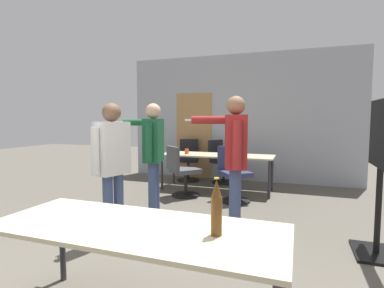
{
  "coord_description": "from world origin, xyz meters",
  "views": [
    {
      "loc": [
        1.3,
        -1.5,
        1.43
      ],
      "look_at": [
        -0.03,
        2.24,
        1.1
      ],
      "focal_mm": 28.0,
      "sensor_mm": 36.0,
      "label": 1
    }
  ],
  "objects_px": {
    "drink_cup": "(187,151)",
    "person_left_plaid": "(234,152)",
    "beer_bottle": "(216,208)",
    "person_far_watching": "(112,157)",
    "tv_screen": "(381,162)",
    "office_chair_far_left": "(221,163)",
    "office_chair_side_rolled": "(188,161)",
    "person_center_tall": "(153,148)",
    "office_chair_far_right": "(234,175)",
    "office_chair_mid_tucked": "(182,173)"
  },
  "relations": [
    {
      "from": "office_chair_side_rolled",
      "to": "office_chair_mid_tucked",
      "type": "relative_size",
      "value": 1.02
    },
    {
      "from": "person_center_tall",
      "to": "office_chair_side_rolled",
      "type": "height_order",
      "value": "person_center_tall"
    },
    {
      "from": "person_center_tall",
      "to": "office_chair_side_rolled",
      "type": "distance_m",
      "value": 2.66
    },
    {
      "from": "person_center_tall",
      "to": "office_chair_side_rolled",
      "type": "bearing_deg",
      "value": -3.35
    },
    {
      "from": "person_far_watching",
      "to": "person_left_plaid",
      "type": "height_order",
      "value": "person_left_plaid"
    },
    {
      "from": "office_chair_mid_tucked",
      "to": "drink_cup",
      "type": "height_order",
      "value": "office_chair_mid_tucked"
    },
    {
      "from": "person_center_tall",
      "to": "person_far_watching",
      "type": "height_order",
      "value": "person_center_tall"
    },
    {
      "from": "tv_screen",
      "to": "beer_bottle",
      "type": "relative_size",
      "value": 4.6
    },
    {
      "from": "person_center_tall",
      "to": "office_chair_far_left",
      "type": "relative_size",
      "value": 1.74
    },
    {
      "from": "office_chair_mid_tucked",
      "to": "person_left_plaid",
      "type": "bearing_deg",
      "value": -7.11
    },
    {
      "from": "office_chair_far_right",
      "to": "drink_cup",
      "type": "bearing_deg",
      "value": -64.85
    },
    {
      "from": "drink_cup",
      "to": "person_left_plaid",
      "type": "bearing_deg",
      "value": -55.72
    },
    {
      "from": "tv_screen",
      "to": "beer_bottle",
      "type": "bearing_deg",
      "value": -35.04
    },
    {
      "from": "office_chair_far_left",
      "to": "drink_cup",
      "type": "distance_m",
      "value": 1.04
    },
    {
      "from": "office_chair_side_rolled",
      "to": "office_chair_far_right",
      "type": "xyz_separation_m",
      "value": [
        1.36,
        -1.39,
        0.0
      ]
    },
    {
      "from": "office_chair_far_left",
      "to": "office_chair_side_rolled",
      "type": "distance_m",
      "value": 0.79
    },
    {
      "from": "office_chair_far_left",
      "to": "beer_bottle",
      "type": "xyz_separation_m",
      "value": [
        1.16,
        -4.8,
        0.44
      ]
    },
    {
      "from": "person_far_watching",
      "to": "beer_bottle",
      "type": "height_order",
      "value": "person_far_watching"
    },
    {
      "from": "office_chair_side_rolled",
      "to": "beer_bottle",
      "type": "bearing_deg",
      "value": 96.66
    },
    {
      "from": "office_chair_side_rolled",
      "to": "drink_cup",
      "type": "bearing_deg",
      "value": 92.48
    },
    {
      "from": "person_far_watching",
      "to": "drink_cup",
      "type": "height_order",
      "value": "person_far_watching"
    },
    {
      "from": "office_chair_side_rolled",
      "to": "drink_cup",
      "type": "relative_size",
      "value": 9.38
    },
    {
      "from": "tv_screen",
      "to": "beer_bottle",
      "type": "distance_m",
      "value": 2.21
    },
    {
      "from": "person_left_plaid",
      "to": "office_chair_side_rolled",
      "type": "relative_size",
      "value": 1.8
    },
    {
      "from": "person_left_plaid",
      "to": "office_chair_side_rolled",
      "type": "bearing_deg",
      "value": 15.17
    },
    {
      "from": "office_chair_far_left",
      "to": "drink_cup",
      "type": "height_order",
      "value": "office_chair_far_left"
    },
    {
      "from": "office_chair_mid_tucked",
      "to": "drink_cup",
      "type": "xyz_separation_m",
      "value": [
        -0.13,
        0.6,
        0.33
      ]
    },
    {
      "from": "tv_screen",
      "to": "person_center_tall",
      "type": "bearing_deg",
      "value": -98.06
    },
    {
      "from": "person_far_watching",
      "to": "drink_cup",
      "type": "distance_m",
      "value": 2.72
    },
    {
      "from": "drink_cup",
      "to": "beer_bottle",
      "type": "bearing_deg",
      "value": -66.98
    },
    {
      "from": "office_chair_far_right",
      "to": "person_center_tall",
      "type": "bearing_deg",
      "value": 13.26
    },
    {
      "from": "office_chair_far_right",
      "to": "drink_cup",
      "type": "distance_m",
      "value": 1.27
    },
    {
      "from": "person_left_plaid",
      "to": "office_chair_far_left",
      "type": "distance_m",
      "value": 3.07
    },
    {
      "from": "person_left_plaid",
      "to": "tv_screen",
      "type": "bearing_deg",
      "value": -108.54
    },
    {
      "from": "person_left_plaid",
      "to": "office_chair_mid_tucked",
      "type": "distance_m",
      "value": 2.01
    },
    {
      "from": "office_chair_far_right",
      "to": "drink_cup",
      "type": "height_order",
      "value": "office_chair_far_right"
    },
    {
      "from": "office_chair_mid_tucked",
      "to": "person_center_tall",
      "type": "bearing_deg",
      "value": -48.89
    },
    {
      "from": "beer_bottle",
      "to": "drink_cup",
      "type": "distance_m",
      "value": 4.3
    },
    {
      "from": "office_chair_side_rolled",
      "to": "office_chair_mid_tucked",
      "type": "xyz_separation_m",
      "value": [
        0.4,
        -1.43,
        -0.01
      ]
    },
    {
      "from": "beer_bottle",
      "to": "person_far_watching",
      "type": "bearing_deg",
      "value": 142.22
    },
    {
      "from": "office_chair_far_left",
      "to": "drink_cup",
      "type": "bearing_deg",
      "value": -4.16
    },
    {
      "from": "person_left_plaid",
      "to": "office_chair_far_left",
      "type": "height_order",
      "value": "person_left_plaid"
    },
    {
      "from": "office_chair_far_left",
      "to": "office_chair_side_rolled",
      "type": "height_order",
      "value": "office_chair_far_left"
    },
    {
      "from": "person_far_watching",
      "to": "person_left_plaid",
      "type": "relative_size",
      "value": 0.94
    },
    {
      "from": "person_left_plaid",
      "to": "office_chair_far_right",
      "type": "xyz_separation_m",
      "value": [
        -0.31,
        1.48,
        -0.58
      ]
    },
    {
      "from": "office_chair_mid_tucked",
      "to": "beer_bottle",
      "type": "relative_size",
      "value": 2.63
    },
    {
      "from": "tv_screen",
      "to": "office_chair_far_left",
      "type": "xyz_separation_m",
      "value": [
        -2.43,
        2.99,
        -0.54
      ]
    },
    {
      "from": "person_center_tall",
      "to": "drink_cup",
      "type": "height_order",
      "value": "person_center_tall"
    },
    {
      "from": "office_chair_side_rolled",
      "to": "office_chair_far_left",
      "type": "bearing_deg",
      "value": 165.55
    },
    {
      "from": "person_left_plaid",
      "to": "office_chair_mid_tucked",
      "type": "xyz_separation_m",
      "value": [
        -1.26,
        1.45,
        -0.59
      ]
    }
  ]
}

